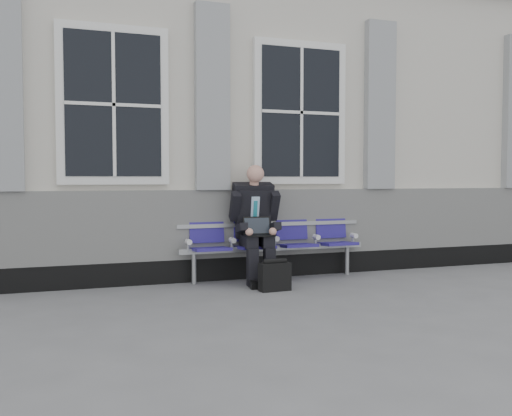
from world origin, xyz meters
name	(u,v)px	position (x,y,z in m)	size (l,w,h in m)	color
ground	(323,298)	(0.00, 0.00, 0.00)	(70.00, 70.00, 0.00)	slate
station_building	(231,127)	(-0.02, 3.47, 2.22)	(14.40, 4.40, 4.49)	beige
bench	(274,238)	(-0.09, 1.32, 0.55)	(2.60, 0.47, 0.91)	#9EA0A3
businessman	(255,220)	(-0.40, 1.18, 0.81)	(0.65, 0.88, 1.52)	black
briefcase	(275,276)	(-0.37, 0.55, 0.18)	(0.39, 0.18, 0.39)	black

